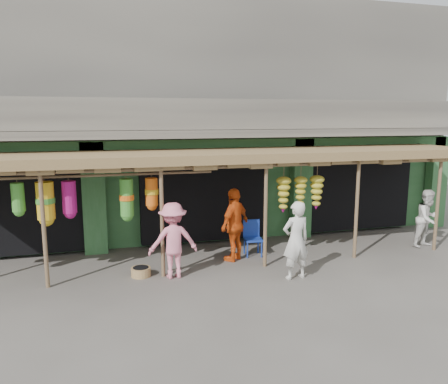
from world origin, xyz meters
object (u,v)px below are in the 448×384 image
object	(u,v)px
person_vendor	(235,224)
person_shopper	(173,240)
blue_chair	(252,236)
person_right	(428,218)
person_front	(296,240)

from	to	relation	value
person_vendor	person_shopper	distance (m)	1.88
blue_chair	person_shopper	world-z (taller)	person_shopper
person_right	person_shopper	bearing A→B (deg)	169.78
person_front	person_vendor	size ratio (longest dim) A/B	0.96
person_right	person_vendor	size ratio (longest dim) A/B	0.87
person_vendor	blue_chair	bearing A→B (deg)	167.31
person_front	person_shopper	size ratio (longest dim) A/B	1.03
person_shopper	blue_chair	bearing A→B (deg)	-157.00
person_vendor	person_shopper	bearing A→B (deg)	-15.48
person_right	person_shopper	size ratio (longest dim) A/B	0.94
person_right	person_front	bearing A→B (deg)	-178.40
blue_chair	person_vendor	xyz separation A→B (m)	(-0.58, -0.30, 0.42)
person_vendor	person_front	bearing A→B (deg)	80.30
blue_chair	person_shopper	bearing A→B (deg)	-148.61
blue_chair	person_right	world-z (taller)	person_right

